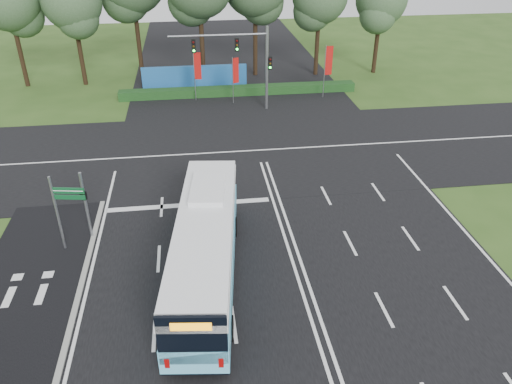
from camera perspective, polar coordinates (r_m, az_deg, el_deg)
ground at (r=25.96m, az=3.70°, el=-6.49°), size 120.00×120.00×0.00m
road_main at (r=25.95m, az=3.70°, el=-6.46°), size 20.00×120.00×0.04m
road_cross at (r=36.17m, az=0.10°, el=4.76°), size 120.00×14.00×0.05m
bike_path at (r=24.59m, az=-25.44°, el=-12.25°), size 5.00×18.00×0.06m
kerb_strip at (r=23.89m, az=-19.89°, el=-12.16°), size 0.25×18.00×0.12m
city_bus at (r=23.14m, az=-5.78°, el=-6.27°), size 4.01×12.50×3.52m
pedestrian_signal at (r=27.05m, az=-18.91°, el=-1.24°), size 0.36×0.43×3.87m
street_sign at (r=26.22m, az=-21.27°, el=-1.42°), size 1.62×0.37×4.21m
banner_flag_left at (r=45.60m, az=-6.78°, el=13.80°), size 0.66×0.13×4.46m
banner_flag_mid at (r=44.78m, az=-2.41°, el=13.41°), size 0.58×0.26×4.13m
banner_flag_right at (r=46.51m, az=8.19°, el=14.29°), size 0.71×0.10×4.80m
traffic_light_gantry at (r=42.59m, az=-1.20°, el=15.29°), size 8.41×0.28×7.00m
hedge at (r=47.59m, az=-1.97°, el=11.50°), size 22.00×1.20×0.80m
blue_hoarding at (r=49.56m, az=-7.01°, el=12.90°), size 10.00×0.30×2.20m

